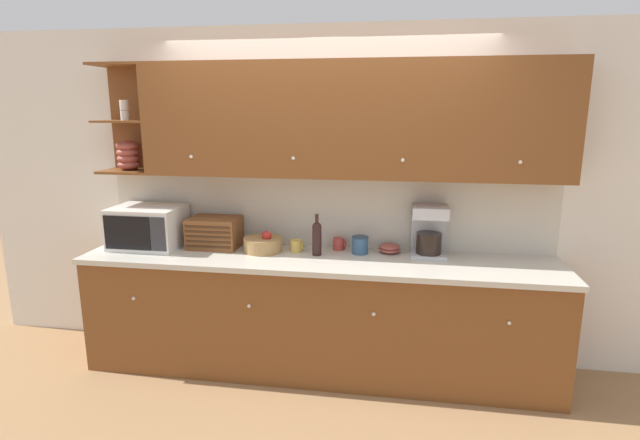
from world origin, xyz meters
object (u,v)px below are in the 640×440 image
wine_bottle (317,237)px  mug_blue_second (339,244)px  bowl_stack_on_counter (390,248)px  coffee_maker (429,230)px  mug (297,246)px  microwave (148,227)px  fruit_basket (263,244)px  bread_box (215,233)px  storage_canister (360,245)px

wine_bottle → mug_blue_second: size_ratio=3.15×
bowl_stack_on_counter → coffee_maker: 0.33m
mug → wine_bottle: (0.17, -0.07, 0.10)m
microwave → mug_blue_second: microwave is taller
fruit_basket → bowl_stack_on_counter: size_ratio=1.78×
microwave → coffee_maker: bearing=3.0°
wine_bottle → coffee_maker: size_ratio=0.82×
fruit_basket → mug_blue_second: size_ratio=2.97×
bread_box → mug_blue_second: bread_box is taller
mug_blue_second → bowl_stack_on_counter: (0.39, -0.02, -0.01)m
mug → fruit_basket: bearing=-172.5°
mug_blue_second → coffee_maker: coffee_maker is taller
storage_canister → bowl_stack_on_counter: bearing=15.1°
microwave → fruit_basket: (0.93, 0.02, -0.10)m
bread_box → mug: 0.67m
fruit_basket → bread_box: bearing=173.4°
bread_box → storage_canister: bearing=0.7°
wine_bottle → mug_blue_second: wine_bottle is taller
mug_blue_second → storage_canister: storage_canister is taller
mug_blue_second → microwave: bearing=-173.9°
coffee_maker → wine_bottle: bearing=-171.3°
storage_canister → mug: bearing=-176.8°
mug_blue_second → bowl_stack_on_counter: mug_blue_second is taller
bowl_stack_on_counter → microwave: bearing=-175.7°
mug → coffee_maker: 1.01m
mug → coffee_maker: (1.00, 0.06, 0.15)m
fruit_basket → wine_bottle: size_ratio=0.94×
bowl_stack_on_counter → bread_box: bearing=-176.9°
coffee_maker → fruit_basket: bearing=-175.8°
fruit_basket → mug_blue_second: 0.59m
mug_blue_second → coffee_maker: bearing=-3.9°
coffee_maker → mug_blue_second: bearing=176.1°
bread_box → bowl_stack_on_counter: (1.37, 0.07, -0.09)m
wine_bottle → bowl_stack_on_counter: (0.54, 0.15, -0.11)m
bread_box → wine_bottle: size_ratio=1.24×
storage_canister → bowl_stack_on_counter: 0.23m
fruit_basket → mug: 0.26m
fruit_basket → bowl_stack_on_counter: (0.97, 0.12, -0.02)m
mug → bread_box: bearing=178.9°
bread_box → microwave: bearing=-172.4°
storage_canister → coffee_maker: coffee_maker is taller
fruit_basket → storage_canister: bearing=4.7°
microwave → bread_box: 0.53m
bread_box → fruit_basket: size_ratio=1.32×
mug_blue_second → storage_canister: 0.19m
wine_bottle → bowl_stack_on_counter: size_ratio=1.89×
microwave → bowl_stack_on_counter: bearing=4.3°
microwave → coffee_maker: size_ratio=1.38×
fruit_basket → coffee_maker: size_ratio=0.77×
bread_box → fruit_basket: bread_box is taller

